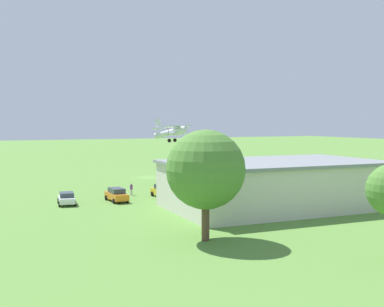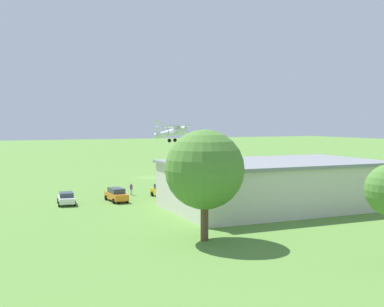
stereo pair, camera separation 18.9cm
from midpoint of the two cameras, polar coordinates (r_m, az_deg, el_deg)
ground_plane at (r=89.59m, az=-4.92°, el=-2.79°), size 400.00×400.00×0.00m
hangar at (r=58.35m, az=9.63°, el=-3.56°), size 25.53×16.03×5.55m
biplane at (r=83.23m, az=-2.27°, el=2.54°), size 7.42×7.30×4.03m
car_black at (r=76.60m, az=10.15°, el=-3.31°), size 2.42×4.21×1.62m
car_yellow at (r=65.92m, az=-3.40°, el=-4.36°), size 2.21×4.31×1.69m
car_orange at (r=63.02m, az=-8.75°, el=-4.76°), size 2.12×4.69×1.72m
car_white at (r=61.82m, az=-14.39°, el=-5.08°), size 2.49×4.21×1.52m
person_crossing_taxiway at (r=76.39m, az=3.36°, el=-3.29°), size 0.52×0.52×1.65m
person_walking_on_apron at (r=68.10m, az=-7.04°, el=-4.19°), size 0.52×0.52×1.60m
person_watching_takeoff at (r=71.42m, az=0.43°, el=-3.75°), size 0.52×0.52×1.70m
person_beside_truck at (r=80.14m, az=8.93°, el=-2.98°), size 0.46×0.46×1.69m
person_at_fence_line at (r=75.12m, az=4.52°, el=-3.36°), size 0.42×0.42×1.76m
tree_behind_hangar_left at (r=41.25m, az=1.61°, el=-1.91°), size 6.77×6.77×9.49m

